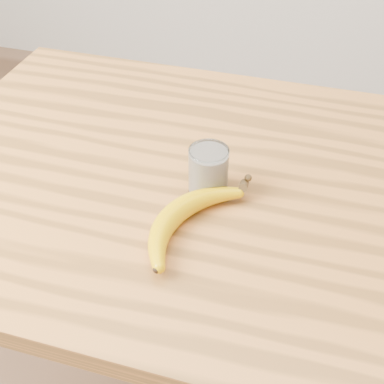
# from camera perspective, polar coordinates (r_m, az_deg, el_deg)

# --- Properties ---
(table) EXTENTS (1.20, 0.80, 0.90)m
(table) POSITION_cam_1_polar(r_m,az_deg,el_deg) (1.06, 3.44, -4.31)
(table) COLOR #B06B2D
(table) RESTS_ON ground
(smoothie_glass) EXTENTS (0.07, 0.07, 0.09)m
(smoothie_glass) POSITION_cam_1_polar(r_m,az_deg,el_deg) (0.92, 1.76, 2.27)
(smoothie_glass) COLOR white
(smoothie_glass) RESTS_ON table
(banana) EXTENTS (0.22, 0.34, 0.04)m
(banana) POSITION_cam_1_polar(r_m,az_deg,el_deg) (0.88, -1.86, -2.26)
(banana) COLOR #D49E00
(banana) RESTS_ON table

